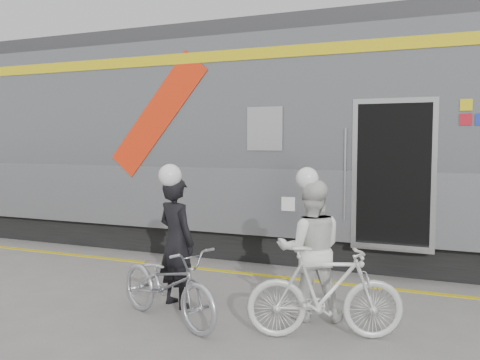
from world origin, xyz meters
The scene contains 9 objects.
ground centered at (0.00, 0.00, 0.00)m, with size 90.00×90.00×0.00m, color slate.
train centered at (-0.91, 4.19, 2.05)m, with size 24.00×3.17×4.10m.
safety_strip centered at (0.00, 2.15, 0.00)m, with size 24.00×0.12×0.01m, color gold.
man centered at (-1.06, 0.40, 0.81)m, with size 0.59×0.39×1.62m, color black.
bicycle_left centered at (-0.86, -0.15, 0.45)m, with size 0.59×1.69×0.89m, color #ACAEB4.
woman centered at (0.59, 0.61, 0.80)m, with size 0.78×0.61×1.61m, color silver.
bicycle_right centered at (0.89, 0.06, 0.49)m, with size 0.46×1.62×0.97m, color silver.
helmet_man centered at (-1.06, 0.40, 1.76)m, with size 0.28×0.28×0.28m, color white.
helmet_woman centered at (0.59, 0.61, 1.74)m, with size 0.26×0.26×0.26m, color white.
Camera 1 is at (2.06, -5.02, 2.05)m, focal length 38.00 mm.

